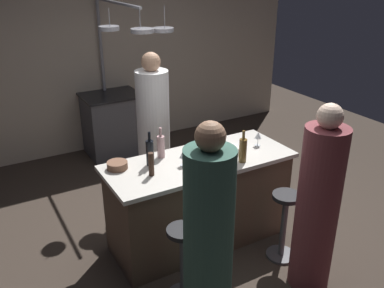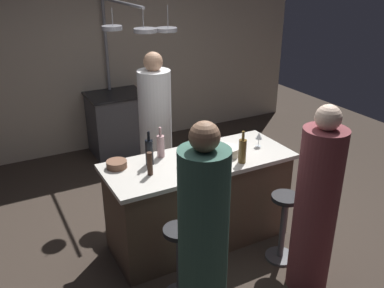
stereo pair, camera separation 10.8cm
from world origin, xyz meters
The scene contains 19 objects.
ground_plane centered at (0.00, 0.00, 0.00)m, with size 9.00×9.00×0.00m, color #382D26.
back_wall centered at (0.00, 2.85, 1.30)m, with size 6.40×0.16×2.60m, color #BCAD99.
kitchen_island centered at (0.00, 0.00, 0.45)m, with size 1.80×0.72×0.90m.
stove_range centered at (0.00, 2.45, 0.45)m, with size 0.80×0.64×0.89m.
chef centered at (-0.01, 1.00, 0.80)m, with size 0.37×0.37×1.73m.
bar_stool_right centered at (0.54, -0.62, 0.38)m, with size 0.28×0.28×0.68m.
guest_right centered at (0.52, -1.00, 0.76)m, with size 0.35×0.35×1.65m.
bar_stool_left centered at (-0.52, -0.62, 0.38)m, with size 0.28×0.28×0.68m.
guest_left centered at (-0.51, -0.97, 0.78)m, with size 0.36×0.36×1.69m.
overhead_pot_rack centered at (0.03, 1.86, 1.69)m, with size 0.89×1.51×2.17m.
pepper_mill centered at (-0.52, -0.06, 1.01)m, with size 0.05×0.05×0.21m, color #382319.
wine_bottle_rose centered at (-0.29, 0.23, 1.01)m, with size 0.07×0.07×0.30m.
wine_bottle_dark centered at (-0.45, 0.13, 1.03)m, with size 0.07×0.07×0.32m.
wine_bottle_amber centered at (0.32, -0.23, 1.02)m, with size 0.07×0.07×0.31m.
wine_glass_near_right_guest centered at (0.21, 0.14, 1.01)m, with size 0.07×0.07×0.15m.
wine_glass_near_left_guest centered at (-0.20, -0.04, 1.01)m, with size 0.07×0.07×0.15m.
wine_glass_by_chef centered at (0.67, -0.01, 1.01)m, with size 0.07×0.07×0.15m.
mixing_bowl_wooden centered at (-0.74, 0.20, 0.93)m, with size 0.19×0.19×0.06m, color brown.
mixing_bowl_ceramic centered at (0.28, -0.05, 0.94)m, with size 0.22×0.22×0.08m, color silver.
Camera 2 is at (-1.72, -3.07, 2.59)m, focal length 39.08 mm.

